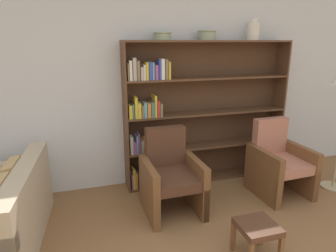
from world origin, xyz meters
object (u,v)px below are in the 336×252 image
bowl_slate (207,34)px  footstool (257,230)px  armchair_cushioned (279,163)px  armchair_leather (171,177)px  vase_tall (253,31)px  bookshelf (193,114)px  bowl_brass (163,35)px

bowl_slate → footstool: 2.44m
bowl_slate → armchair_cushioned: 1.91m
armchair_leather → vase_tall: bearing=-154.8°
bookshelf → vase_tall: vase_tall is taller
bowl_brass → vase_tall: size_ratio=0.82×
bowl_slate → footstool: bowl_slate is taller
bowl_brass → bookshelf: bearing=3.1°
bowl_brass → armchair_leather: 1.73m
bowl_brass → armchair_leather: size_ratio=0.24×
vase_tall → armchair_cushioned: 1.79m
bowl_slate → footstool: size_ratio=0.68×
bookshelf → armchair_leather: bearing=-127.6°
bowl_slate → vase_tall: bearing=-0.0°
bowl_brass → footstool: 2.46m
armchair_cushioned → footstool: size_ratio=2.72×
vase_tall → bookshelf: bearing=178.4°
footstool → bowl_slate: bearing=83.6°
bookshelf → armchair_cushioned: size_ratio=2.40×
bowl_brass → armchair_leather: (-0.10, -0.67, -1.60)m
bookshelf → bowl_brass: size_ratio=10.15×
bookshelf → bowl_brass: bowl_brass is taller
bowl_slate → armchair_cushioned: (0.78, -0.67, -1.61)m
footstool → armchair_leather: bearing=116.0°
footstool → bowl_brass: bearing=103.5°
vase_tall → footstool: (-0.86, -1.70, -1.79)m
vase_tall → armchair_leather: vase_tall is taller
bookshelf → armchair_cushioned: (0.94, -0.69, -0.56)m
bowl_slate → bookshelf: bearing=171.6°
bookshelf → bowl_slate: (0.16, -0.02, 1.05)m
armchair_leather → footstool: 1.16m
bowl_slate → armchair_leather: 1.88m
bowl_brass → vase_tall: (1.27, -0.00, 0.06)m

